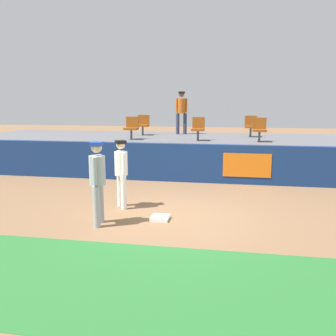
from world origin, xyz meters
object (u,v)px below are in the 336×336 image
spectator_hooded (181,110)px  seat_back_right (251,125)px  seat_front_center (198,128)px  player_fielder_home (121,169)px  first_base (160,218)px  player_runner_visitor (98,177)px  seat_front_right (260,128)px  seat_front_left (132,127)px  seat_back_left (143,124)px

spectator_hooded → seat_back_right: bearing=146.2°
seat_front_center → player_fielder_home: bearing=-107.1°
first_base → player_runner_visitor: size_ratio=0.22×
player_runner_visitor → spectator_hooded: 8.63m
seat_front_right → spectator_hooded: 4.04m
seat_front_center → first_base: bearing=-93.2°
seat_front_left → seat_back_right: size_ratio=1.00×
seat_front_left → seat_front_center: (2.48, -0.00, -0.00)m
player_runner_visitor → seat_back_left: 7.90m
player_runner_visitor → seat_front_right: bearing=142.2°
player_fielder_home → player_runner_visitor: 1.34m
spectator_hooded → player_runner_visitor: bearing=66.0°
seat_back_right → spectator_hooded: 3.04m
seat_back_left → seat_front_right: bearing=-21.2°
first_base → seat_front_center: 5.70m
player_fielder_home → seat_back_left: 6.60m
seat_front_left → seat_back_left: (-0.01, 1.80, 0.00)m
seat_front_center → seat_back_right: bearing=43.0°
seat_front_right → seat_back_right: size_ratio=1.00×
seat_front_right → seat_front_center: (-2.15, -0.00, -0.00)m
seat_back_right → spectator_hooded: bearing=166.3°
seat_back_left → spectator_hooded: bearing=24.8°
player_fielder_home → seat_back_right: bearing=117.0°
first_base → seat_back_left: (-2.19, 7.25, 1.65)m
seat_back_right → player_fielder_home: bearing=-117.5°
first_base → seat_front_right: (2.46, 5.45, 1.65)m
first_base → seat_back_right: bearing=72.8°
seat_back_right → seat_back_left: bearing=180.0°
seat_back_right → spectator_hooded: spectator_hooded is taller
first_base → seat_front_center: seat_front_center is taller
player_runner_visitor → player_fielder_home: bearing=169.4°
player_fielder_home → seat_front_right: 5.94m
player_runner_visitor → seat_back_right: seat_back_right is taller
player_fielder_home → seat_front_left: size_ratio=2.01×
player_runner_visitor → seat_back_left: seat_back_left is taller
seat_front_right → first_base: bearing=-114.3°
first_base → spectator_hooded: 8.29m
seat_front_center → seat_back_left: 3.08m
seat_front_right → seat_back_right: bearing=97.1°
seat_front_right → seat_front_left: size_ratio=1.00×
seat_back_left → seat_back_right: 4.43m
player_fielder_home → seat_front_center: seat_front_center is taller
seat_front_left → seat_front_center: bearing=-0.0°
seat_front_left → player_fielder_home: bearing=-77.4°
seat_front_right → seat_back_right: (-0.22, 1.80, -0.00)m
first_base → spectator_hooded: spectator_hooded is taller
seat_front_center → seat_back_left: size_ratio=1.00×
seat_front_center → spectator_hooded: bearing=111.1°
spectator_hooded → seat_back_left: bearing=4.7°
first_base → player_runner_visitor: (-1.23, -0.56, 1.00)m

